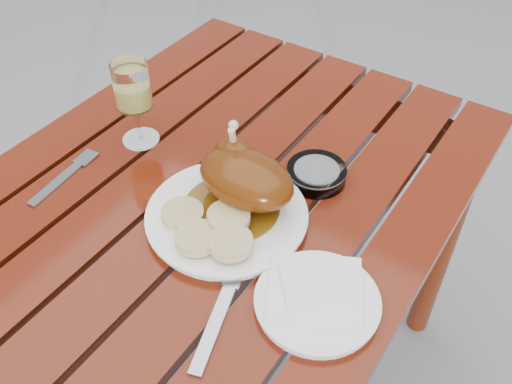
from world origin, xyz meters
TOP-DOWN VIEW (x-y plane):
  - table at (0.00, 0.00)m, footprint 0.80×1.20m
  - dinner_plate at (0.07, 0.01)m, footprint 0.32×0.32m
  - roast_duck at (0.07, 0.06)m, footprint 0.18×0.17m
  - bread_dumplings at (0.07, -0.04)m, footprint 0.18×0.13m
  - wine_glass at (-0.20, 0.10)m, footprint 0.09×0.09m
  - side_plate at (0.28, -0.06)m, footprint 0.23×0.23m
  - napkin at (0.27, -0.05)m, footprint 0.18×0.18m
  - ashtray at (0.15, 0.19)m, footprint 0.12×0.12m
  - fork at (-0.25, -0.07)m, footprint 0.03×0.16m
  - knife at (0.17, -0.15)m, footprint 0.08×0.21m

SIDE VIEW (x-z plane):
  - table at x=0.00m, z-range 0.00..0.75m
  - fork at x=-0.25m, z-range 0.75..0.76m
  - knife at x=0.17m, z-range 0.75..0.76m
  - side_plate at x=0.28m, z-range 0.75..0.77m
  - dinner_plate at x=0.07m, z-range 0.75..0.77m
  - ashtray at x=0.15m, z-range 0.75..0.78m
  - napkin at x=0.27m, z-range 0.77..0.78m
  - bread_dumplings at x=0.07m, z-range 0.77..0.80m
  - roast_duck at x=0.07m, z-range 0.75..0.88m
  - wine_glass at x=-0.20m, z-range 0.75..0.92m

